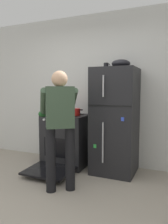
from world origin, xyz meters
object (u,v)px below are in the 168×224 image
object	(u,v)px
stove_range	(67,140)
coffee_mug	(106,66)
red_pot	(74,112)
person_cook	(60,120)
refrigerator	(115,121)
mixing_bowl	(121,64)
pepper_mill	(58,109)

from	to	relation	value
stove_range	coffee_mug	size ratio (longest dim) A/B	10.90
stove_range	red_pot	size ratio (longest dim) A/B	3.65
stove_range	person_cook	bearing A→B (deg)	-66.85
red_pot	person_cook	bearing A→B (deg)	-75.26
red_pot	coffee_mug	world-z (taller)	coffee_mug
stove_range	person_cook	distance (m)	1.13
refrigerator	mixing_bowl	distance (m)	0.92
mixing_bowl	stove_range	bearing A→B (deg)	-178.94
stove_range	pepper_mill	bearing A→B (deg)	144.00
refrigerator	person_cook	bearing A→B (deg)	-117.86
refrigerator	person_cook	world-z (taller)	refrigerator
stove_range	coffee_mug	distance (m)	1.49
pepper_mill	stove_range	bearing A→B (deg)	-36.00
red_pot	coffee_mug	distance (m)	0.96
coffee_mug	pepper_mill	world-z (taller)	coffee_mug
stove_range	pepper_mill	xyz separation A→B (m)	(-0.30, 0.22, 0.55)
red_pot	mixing_bowl	distance (m)	1.13
pepper_mill	red_pot	bearing A→B (deg)	-28.52
coffee_mug	pepper_mill	size ratio (longest dim) A/B	0.70
person_cook	mixing_bowl	xyz separation A→B (m)	(0.58, 0.94, 0.80)
person_cook	coffee_mug	distance (m)	1.30
person_cook	mixing_bowl	world-z (taller)	mixing_bowl
refrigerator	coffee_mug	distance (m)	0.92
refrigerator	pepper_mill	xyz separation A→B (m)	(-1.19, 0.20, 0.14)
person_cook	mixing_bowl	distance (m)	1.36
refrigerator	stove_range	bearing A→B (deg)	-178.86
refrigerator	coffee_mug	bearing A→B (deg)	164.17
refrigerator	coffee_mug	xyz separation A→B (m)	(-0.18, 0.05, 0.90)
refrigerator	coffee_mug	world-z (taller)	coffee_mug
red_pot	coffee_mug	size ratio (longest dim) A/B	2.99
person_cook	stove_range	bearing A→B (deg)	113.15
stove_range	person_cook	xyz separation A→B (m)	(0.39, -0.92, 0.52)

